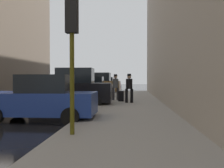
# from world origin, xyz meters

# --- Properties ---
(sidewalk) EXTENTS (4.00, 40.00, 0.15)m
(sidewalk) POSITION_xyz_m (6.00, 0.00, 0.07)
(sidewalk) COLOR gray
(sidewalk) RESTS_ON ground_plane
(parked_blue_sedan) EXTENTS (4.21, 2.08, 1.79)m
(parked_blue_sedan) POSITION_xyz_m (2.65, -1.00, 0.85)
(parked_blue_sedan) COLOR navy
(parked_blue_sedan) RESTS_ON ground_plane
(parked_black_suv) EXTENTS (4.67, 2.20, 2.25)m
(parked_black_suv) POSITION_xyz_m (2.65, 4.15, 1.03)
(parked_black_suv) COLOR black
(parked_black_suv) RESTS_ON ground_plane
(parked_gray_coupe) EXTENTS (4.23, 2.11, 1.79)m
(parked_gray_coupe) POSITION_xyz_m (2.65, 10.14, 0.85)
(parked_gray_coupe) COLOR slate
(parked_gray_coupe) RESTS_ON ground_plane
(parked_bronze_suv) EXTENTS (4.66, 2.18, 2.25)m
(parked_bronze_suv) POSITION_xyz_m (2.65, 16.17, 1.03)
(parked_bronze_suv) COLOR brown
(parked_bronze_suv) RESTS_ON ground_plane
(parked_red_hatchback) EXTENTS (4.26, 2.17, 1.79)m
(parked_red_hatchback) POSITION_xyz_m (2.65, 21.83, 0.85)
(parked_red_hatchback) COLOR #B2191E
(parked_red_hatchback) RESTS_ON ground_plane
(fire_hydrant) EXTENTS (0.42, 0.22, 0.70)m
(fire_hydrant) POSITION_xyz_m (4.45, 5.41, 0.50)
(fire_hydrant) COLOR red
(fire_hydrant) RESTS_ON sidewalk
(traffic_light) EXTENTS (0.32, 0.32, 3.60)m
(traffic_light) POSITION_xyz_m (4.50, -3.83, 2.76)
(traffic_light) COLOR #514C0F
(traffic_light) RESTS_ON sidewalk
(pedestrian_with_beanie) EXTENTS (0.53, 0.47, 1.78)m
(pedestrian_with_beanie) POSITION_xyz_m (5.01, 6.77, 1.14)
(pedestrian_with_beanie) COLOR #333338
(pedestrian_with_beanie) RESTS_ON sidewalk
(pedestrian_with_fedora) EXTENTS (0.50, 0.40, 1.78)m
(pedestrian_with_fedora) POSITION_xyz_m (5.96, 4.97, 1.14)
(pedestrian_with_fedora) COLOR black
(pedestrian_with_fedora) RESTS_ON sidewalk
(rolling_suitcase) EXTENTS (0.38, 0.57, 1.04)m
(rolling_suitcase) POSITION_xyz_m (5.43, 6.03, 0.49)
(rolling_suitcase) COLOR black
(rolling_suitcase) RESTS_ON sidewalk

